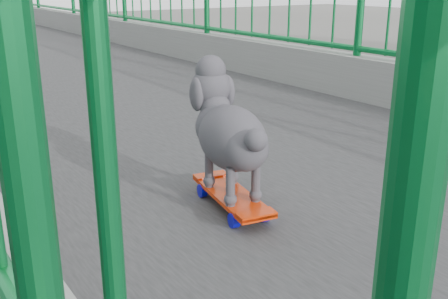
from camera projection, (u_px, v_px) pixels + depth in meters
name	position (u px, v px, depth m)	size (l,w,h in m)	color
skateboard	(232.00, 197.00, 1.96)	(0.22, 0.48, 0.06)	#F03308
poodle	(229.00, 130.00, 1.90)	(0.28, 0.53, 0.44)	#312E34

